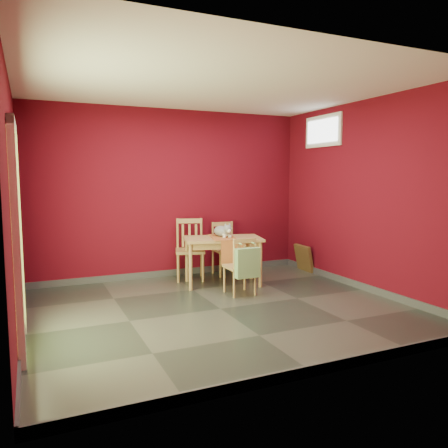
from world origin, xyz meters
name	(u,v)px	position (x,y,z in m)	size (l,w,h in m)	color
ground	(220,309)	(0.00, 0.00, 0.00)	(4.50, 4.50, 0.00)	#2D342D
room_shell	(220,305)	(0.00, 0.00, 0.05)	(4.50, 4.50, 4.50)	#570915
doorway	(16,232)	(-2.23, -0.40, 1.12)	(0.06, 1.01, 2.13)	#B7D838
window	(323,131)	(2.23, 1.00, 2.35)	(0.05, 0.90, 0.50)	white
outlet_plate	(258,251)	(1.60, 1.99, 0.30)	(0.08, 0.01, 0.12)	silver
dining_table	(223,243)	(0.53, 1.12, 0.63)	(1.27, 0.93, 0.72)	tan
table_runner	(226,242)	(0.53, 1.00, 0.66)	(0.50, 0.78, 0.36)	#9D5328
chair_far_left	(190,248)	(0.20, 1.67, 0.49)	(0.56, 0.56, 0.96)	tan
chair_far_right	(225,248)	(0.86, 1.74, 0.44)	(0.42, 0.42, 0.87)	tan
chair_near	(241,265)	(0.52, 0.50, 0.41)	(0.38, 0.38, 0.80)	tan
tote_bag	(247,263)	(0.52, 0.29, 0.48)	(0.34, 0.20, 0.47)	#75A066
cat	(222,229)	(0.56, 1.21, 0.83)	(0.24, 0.46, 0.23)	slate
picture_frame	(304,258)	(2.19, 1.40, 0.23)	(0.17, 0.46, 0.45)	brown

